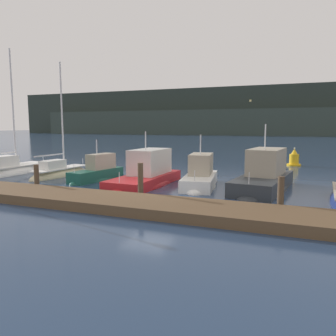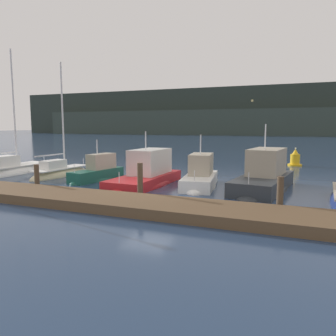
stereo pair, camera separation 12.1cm
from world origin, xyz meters
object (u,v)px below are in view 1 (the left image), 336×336
at_px(motorboat_berth_3, 97,175).
at_px(motorboat_berth_4, 146,179).
at_px(channel_buoy, 294,159).
at_px(sailboat_berth_1, 9,172).
at_px(motorboat_berth_6, 264,181).
at_px(sailboat_berth_2, 60,174).
at_px(motorboat_berth_5, 200,181).

distance_m(motorboat_berth_3, motorboat_berth_4, 3.88).
distance_m(motorboat_berth_3, channel_buoy, 18.67).
relative_size(sailboat_berth_1, channel_buoy, 6.04).
height_order(motorboat_berth_4, motorboat_berth_6, motorboat_berth_6).
bearing_deg(motorboat_berth_6, sailboat_berth_2, -178.96).
bearing_deg(motorboat_berth_5, channel_buoy, 68.51).
xyz_separation_m(motorboat_berth_5, motorboat_berth_6, (3.76, 0.48, 0.14)).
bearing_deg(channel_buoy, motorboat_berth_4, -121.47).
bearing_deg(sailboat_berth_1, motorboat_berth_5, 1.49).
xyz_separation_m(sailboat_berth_1, motorboat_berth_4, (11.92, -0.31, 0.23)).
relative_size(motorboat_berth_6, channel_buoy, 4.40).
distance_m(sailboat_berth_2, motorboat_berth_5, 10.97).
relative_size(sailboat_berth_2, motorboat_berth_3, 1.84).
xyz_separation_m(sailboat_berth_2, channel_buoy, (16.27, 13.24, 0.48)).
bearing_deg(motorboat_berth_5, motorboat_berth_4, -168.17).
xyz_separation_m(sailboat_berth_1, motorboat_berth_6, (19.05, 0.88, 0.34)).
bearing_deg(motorboat_berth_4, motorboat_berth_3, 175.10).
distance_m(sailboat_berth_2, motorboat_berth_6, 14.73).
bearing_deg(motorboat_berth_5, sailboat_berth_1, -178.51).
relative_size(motorboat_berth_3, motorboat_berth_5, 0.87).
relative_size(sailboat_berth_1, motorboat_berth_3, 2.13).
bearing_deg(sailboat_berth_1, motorboat_berth_6, 2.65).
bearing_deg(channel_buoy, sailboat_berth_1, -146.06).
relative_size(sailboat_berth_1, motorboat_berth_4, 1.43).
xyz_separation_m(sailboat_berth_1, sailboat_berth_2, (4.32, 0.61, 0.01)).
relative_size(sailboat_berth_2, channel_buoy, 5.24).
bearing_deg(sailboat_berth_2, motorboat_berth_6, 1.04).
distance_m(sailboat_berth_1, motorboat_berth_5, 15.30).
height_order(sailboat_berth_1, channel_buoy, sailboat_berth_1).
relative_size(sailboat_berth_1, sailboat_berth_2, 1.15).
xyz_separation_m(sailboat_berth_1, channel_buoy, (20.59, 13.86, 0.48)).
xyz_separation_m(motorboat_berth_4, motorboat_berth_5, (3.37, 0.71, -0.03)).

